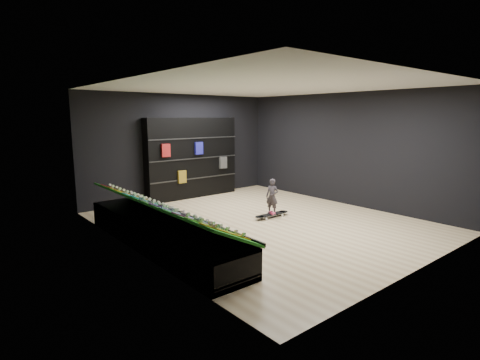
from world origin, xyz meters
TOP-DOWN VIEW (x-y plane):
  - floor at (0.00, 0.00)m, footprint 6.00×7.00m
  - ceiling at (0.00, 0.00)m, footprint 6.00×7.00m
  - wall_back at (0.00, 3.50)m, footprint 6.00×0.02m
  - wall_front at (0.00, -3.50)m, footprint 6.00×0.02m
  - wall_left at (-3.00, 0.00)m, footprint 0.02×7.00m
  - wall_right at (3.00, 0.00)m, footprint 0.02×7.00m
  - display_rack at (-2.55, 0.00)m, footprint 0.90×4.50m
  - turf_ramp at (-2.50, 0.00)m, footprint 0.92×4.50m
  - back_shelving at (0.25, 3.32)m, footprint 2.92×0.34m
  - floor_skateboard at (0.45, 0.16)m, footprint 0.98×0.24m
  - child at (0.45, 0.16)m, footprint 0.19×0.22m
  - display_board_0 at (-2.49, -1.90)m, footprint 0.93×0.22m
  - display_board_1 at (-2.49, -1.52)m, footprint 0.93×0.22m
  - display_board_2 at (-2.49, -1.14)m, footprint 0.93×0.22m
  - display_board_3 at (-2.49, -0.76)m, footprint 0.93×0.22m
  - display_board_4 at (-2.49, -0.38)m, footprint 0.93×0.22m
  - display_board_5 at (-2.49, 0.00)m, footprint 0.93×0.22m
  - display_board_6 at (-2.49, 0.38)m, footprint 0.93×0.22m
  - display_board_7 at (-2.49, 0.76)m, footprint 0.93×0.22m
  - display_board_8 at (-2.49, 1.14)m, footprint 0.93×0.22m
  - display_board_9 at (-2.49, 1.52)m, footprint 0.93×0.22m
  - display_board_10 at (-2.49, 1.90)m, footprint 0.93×0.22m

SIDE VIEW (x-z plane):
  - floor at x=0.00m, z-range -0.01..0.01m
  - floor_skateboard at x=0.45m, z-range 0.00..0.09m
  - display_rack at x=-2.55m, z-range 0.00..0.50m
  - child at x=0.45m, z-range 0.09..0.59m
  - turf_ramp at x=-2.50m, z-range 0.48..0.94m
  - display_board_0 at x=-2.49m, z-range 0.49..0.99m
  - display_board_1 at x=-2.49m, z-range 0.49..0.99m
  - display_board_2 at x=-2.49m, z-range 0.49..0.99m
  - display_board_3 at x=-2.49m, z-range 0.49..0.99m
  - display_board_4 at x=-2.49m, z-range 0.49..0.99m
  - display_board_5 at x=-2.49m, z-range 0.49..0.99m
  - display_board_6 at x=-2.49m, z-range 0.49..0.99m
  - display_board_7 at x=-2.49m, z-range 0.49..0.99m
  - display_board_8 at x=-2.49m, z-range 0.49..0.99m
  - display_board_9 at x=-2.49m, z-range 0.49..0.99m
  - display_board_10 at x=-2.49m, z-range 0.49..0.99m
  - back_shelving at x=0.25m, z-range 0.00..2.33m
  - wall_back at x=0.00m, z-range 0.00..3.00m
  - wall_front at x=0.00m, z-range 0.00..3.00m
  - wall_left at x=-3.00m, z-range 0.00..3.00m
  - wall_right at x=3.00m, z-range 0.00..3.00m
  - ceiling at x=0.00m, z-range 3.00..3.00m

